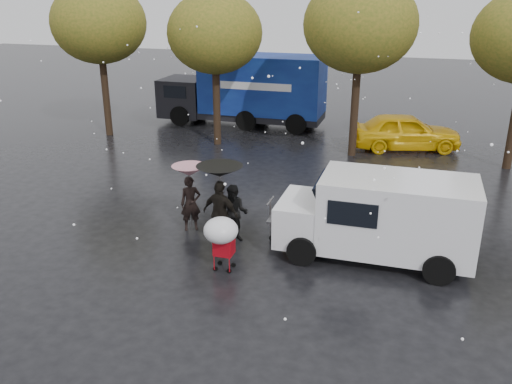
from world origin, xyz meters
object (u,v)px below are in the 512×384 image
(white_van, at_px, (381,216))
(yellow_taxi, at_px, (405,131))
(shopping_cart, at_px, (221,233))
(vendor_cart, at_px, (299,215))
(person_pink, at_px, (191,204))
(blue_truck, at_px, (247,90))
(person_black, at_px, (221,214))

(white_van, bearing_deg, yellow_taxi, 88.90)
(shopping_cart, height_order, white_van, white_van)
(vendor_cart, distance_m, white_van, 2.30)
(person_pink, relative_size, blue_truck, 0.19)
(person_pink, distance_m, blue_truck, 12.84)
(vendor_cart, xyz_separation_m, blue_truck, (-5.47, 12.32, 1.03))
(white_van, xyz_separation_m, blue_truck, (-7.68, 12.78, 0.60))
(vendor_cart, bearing_deg, blue_truck, 113.94)
(vendor_cart, height_order, white_van, white_van)
(person_pink, distance_m, person_black, 1.37)
(blue_truck, bearing_deg, white_van, -58.98)
(white_van, distance_m, yellow_taxi, 10.54)
(blue_truck, height_order, yellow_taxi, blue_truck)
(shopping_cart, relative_size, white_van, 0.30)
(shopping_cart, bearing_deg, person_black, 111.13)
(person_black, bearing_deg, vendor_cart, -141.39)
(shopping_cart, distance_m, white_van, 4.09)
(person_black, height_order, white_van, white_van)
(blue_truck, bearing_deg, vendor_cart, -66.06)
(person_black, height_order, shopping_cart, person_black)
(person_pink, xyz_separation_m, yellow_taxi, (5.53, 10.34, -0.01))
(blue_truck, bearing_deg, person_pink, -79.41)
(white_van, bearing_deg, vendor_cart, 168.33)
(person_pink, xyz_separation_m, person_black, (1.17, -0.69, 0.12))
(person_black, xyz_separation_m, yellow_taxi, (4.36, 11.03, -0.13))
(person_black, relative_size, white_van, 0.37)
(person_pink, xyz_separation_m, blue_truck, (-2.35, 12.58, 0.96))
(white_van, xyz_separation_m, yellow_taxi, (0.20, 10.53, -0.37))
(vendor_cart, bearing_deg, shopping_cart, -120.25)
(shopping_cart, distance_m, blue_truck, 15.27)
(person_black, xyz_separation_m, vendor_cart, (1.94, 0.95, -0.19))
(white_van, bearing_deg, person_black, -173.21)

